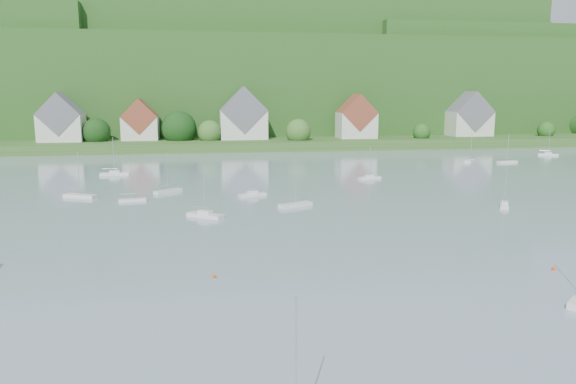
{
  "coord_description": "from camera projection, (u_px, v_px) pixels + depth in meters",
  "views": [
    {
      "loc": [
        -9.7,
        -3.56,
        18.13
      ],
      "look_at": [
        2.78,
        75.0,
        4.0
      ],
      "focal_mm": 34.15,
      "sensor_mm": 36.0,
      "label": 1
    }
  ],
  "objects": [
    {
      "name": "mooring_buoy_2",
      "position": [
        553.0,
        270.0,
        57.56
      ],
      "size": [
        0.4,
        0.4,
        0.4
      ],
      "primitive_type": "sphere",
      "color": "#E64400",
      "rests_on": "ground"
    },
    {
      "name": "village_building_0",
      "position": [
        61.0,
        122.0,
        179.82
      ],
      "size": [
        14.0,
        10.4,
        16.0
      ],
      "color": "beige",
      "rests_on": "far_shore_strip"
    },
    {
      "name": "village_building_4",
      "position": [
        469.0,
        118.0,
        205.11
      ],
      "size": [
        15.0,
        10.4,
        16.5
      ],
      "color": "beige",
      "rests_on": "far_shore_strip"
    },
    {
      "name": "far_sailboat_cluster",
      "position": [
        266.0,
        175.0,
        122.54
      ],
      "size": [
        195.34,
        80.56,
        8.71
      ],
      "color": "silver",
      "rests_on": "ground"
    },
    {
      "name": "far_shore_strip",
      "position": [
        228.0,
        141.0,
        202.35
      ],
      "size": [
        600.0,
        60.0,
        3.0
      ],
      "primitive_type": "cube",
      "color": "#29521E",
      "rests_on": "ground"
    },
    {
      "name": "village_building_1",
      "position": [
        140.0,
        123.0,
        185.75
      ],
      "size": [
        12.0,
        9.36,
        14.0
      ],
      "color": "beige",
      "rests_on": "far_shore_strip"
    },
    {
      "name": "village_building_2",
      "position": [
        243.0,
        118.0,
        189.92
      ],
      "size": [
        16.0,
        11.44,
        18.0
      ],
      "color": "beige",
      "rests_on": "far_shore_strip"
    },
    {
      "name": "village_building_3",
      "position": [
        356.0,
        120.0,
        194.3
      ],
      "size": [
        13.0,
        10.4,
        15.5
      ],
      "color": "beige",
      "rests_on": "far_shore_strip"
    },
    {
      "name": "forested_ridge",
      "position": [
        221.0,
        85.0,
        265.35
      ],
      "size": [
        620.0,
        181.22,
        69.89
      ],
      "color": "#1C4516",
      "rests_on": "ground"
    },
    {
      "name": "mooring_buoy_3",
      "position": [
        214.0,
        278.0,
        55.11
      ],
      "size": [
        0.4,
        0.4,
        0.4
      ],
      "primitive_type": "sphere",
      "color": "#E64400",
      "rests_on": "ground"
    }
  ]
}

